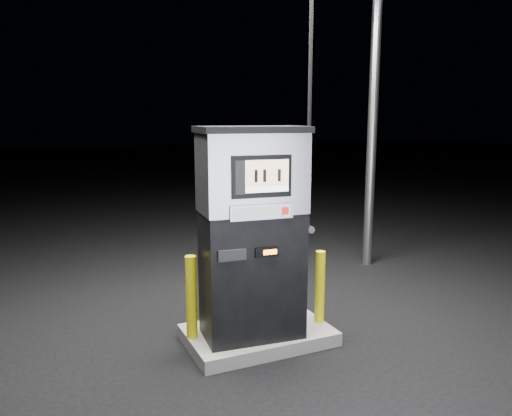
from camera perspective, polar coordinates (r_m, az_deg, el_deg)
name	(u,v)px	position (r m, az deg, el deg)	size (l,w,h in m)	color
ground	(258,341)	(5.86, 0.22, -14.97)	(80.00, 80.00, 0.00)	black
pump_island	(258,335)	(5.83, 0.23, -14.30)	(1.60, 1.00, 0.15)	slate
fuel_dispenser	(252,231)	(5.29, -0.43, -2.68)	(1.28, 0.78, 4.70)	black
bollard_left	(191,297)	(5.47, -7.40, -10.06)	(0.12, 0.12, 0.91)	yellow
bollard_right	(320,287)	(5.88, 7.31, -8.92)	(0.11, 0.11, 0.85)	yellow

